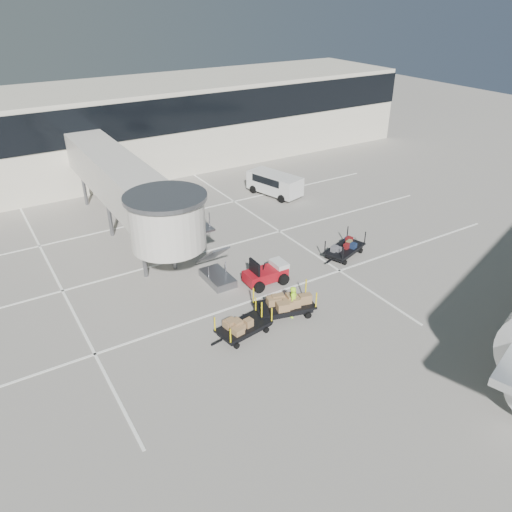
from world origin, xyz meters
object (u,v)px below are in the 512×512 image
object	(u,v)px
minivan	(273,182)
ground_worker	(294,302)
box_cart_far	(245,326)
suitcase_cart	(344,249)
baggage_tug	(266,274)
box_cart_near	(284,305)

from	to	relation	value
minivan	ground_worker	bearing A→B (deg)	-135.52
minivan	box_cart_far	bearing A→B (deg)	-143.21
suitcase_cart	box_cart_far	bearing A→B (deg)	-177.67
box_cart_far	suitcase_cart	bearing A→B (deg)	11.98
minivan	baggage_tug	bearing A→B (deg)	-140.61
box_cart_far	minivan	distance (m)	20.47
suitcase_cart	box_cart_far	world-z (taller)	suitcase_cart
baggage_tug	suitcase_cart	distance (m)	6.43
box_cart_far	ground_worker	bearing A→B (deg)	-9.00
box_cart_far	minivan	bearing A→B (deg)	43.15
box_cart_near	box_cart_far	xyz separation A→B (m)	(-2.79, -0.42, -0.11)
suitcase_cart	box_cart_far	size ratio (longest dim) A/B	1.05
suitcase_cart	ground_worker	size ratio (longest dim) A/B	2.02
baggage_tug	box_cart_far	xyz separation A→B (m)	(-3.82, -3.83, -0.11)
ground_worker	box_cart_far	bearing A→B (deg)	149.56
box_cart_far	ground_worker	xyz separation A→B (m)	(3.17, 0.01, 0.42)
suitcase_cart	box_cart_near	size ratio (longest dim) A/B	0.93
baggage_tug	minivan	xyz separation A→B (m)	(8.68, 12.36, 0.49)
ground_worker	minivan	size ratio (longest dim) A/B	0.36
suitcase_cart	ground_worker	xyz separation A→B (m)	(-7.09, -3.96, 0.44)
baggage_tug	minivan	distance (m)	15.11
suitcase_cart	box_cart_near	bearing A→B (deg)	-173.43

